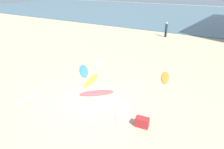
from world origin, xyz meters
name	(u,v)px	position (x,y,z in m)	size (l,w,h in m)	color
ground_plane	(91,100)	(0.00, 0.00, 0.00)	(120.00, 120.00, 0.00)	#C6B28E
ocean_water	(202,15)	(0.00, 38.29, 0.04)	(120.00, 40.00, 0.08)	slate
surfboard_0	(165,77)	(2.58, 4.85, 0.03)	(0.53, 1.92, 0.06)	orange
surfboard_1	(123,111)	(1.97, 0.01, 0.03)	(0.52, 2.00, 0.07)	white
surfboard_2	(97,93)	(-0.16, 0.75, 0.04)	(0.59, 1.98, 0.09)	#D15559
surfboard_3	(92,80)	(-1.39, 1.91, 0.04)	(0.48, 1.99, 0.07)	yellow
surfboard_4	(26,99)	(-3.09, -1.76, 0.04)	(0.50, 1.97, 0.07)	#F0E9C0
surfboard_5	(99,64)	(-2.65, 4.57, 0.04)	(0.55, 2.26, 0.08)	white
surfboard_6	(84,71)	(-2.82, 2.89, 0.03)	(0.60, 2.32, 0.06)	#459BD4
beachgoer_near	(166,29)	(-0.89, 16.04, 0.96)	(0.39, 0.39, 1.73)	#1E3342
beach_cooler	(142,122)	(3.21, -0.57, 0.22)	(0.59, 0.33, 0.44)	#B2282D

